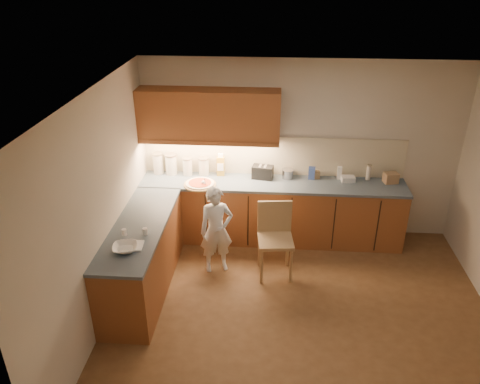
% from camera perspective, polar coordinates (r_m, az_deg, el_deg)
% --- Properties ---
extents(room, '(4.54, 4.50, 2.62)m').
position_cam_1_polar(room, '(4.81, 8.46, 0.47)').
color(room, brown).
rests_on(room, ground).
extents(l_counter, '(3.77, 2.62, 0.92)m').
position_cam_1_polar(l_counter, '(6.49, -1.05, -4.03)').
color(l_counter, brown).
rests_on(l_counter, ground).
extents(backsplash, '(3.75, 0.02, 0.58)m').
position_cam_1_polar(backsplash, '(6.79, 4.09, 4.43)').
color(backsplash, beige).
rests_on(backsplash, l_counter).
extents(upper_cabinets, '(1.95, 0.36, 0.73)m').
position_cam_1_polar(upper_cabinets, '(6.49, -3.82, 9.35)').
color(upper_cabinets, brown).
rests_on(upper_cabinets, ground).
extents(pizza_on_board, '(0.45, 0.45, 0.18)m').
position_cam_1_polar(pizza_on_board, '(6.57, -4.89, 1.00)').
color(pizza_on_board, tan).
rests_on(pizza_on_board, l_counter).
extents(child, '(0.51, 0.41, 1.20)m').
position_cam_1_polar(child, '(6.11, -2.90, -4.66)').
color(child, white).
rests_on(child, ground).
extents(wooden_chair, '(0.49, 0.49, 0.99)m').
position_cam_1_polar(wooden_chair, '(6.10, 4.29, -5.10)').
color(wooden_chair, tan).
rests_on(wooden_chair, ground).
extents(mixing_bowl, '(0.32, 0.32, 0.07)m').
position_cam_1_polar(mixing_bowl, '(5.26, -13.83, -6.65)').
color(mixing_bowl, white).
rests_on(mixing_bowl, l_counter).
extents(canister_a, '(0.16, 0.16, 0.32)m').
position_cam_1_polar(canister_a, '(6.96, -9.96, 3.47)').
color(canister_a, beige).
rests_on(canister_a, l_counter).
extents(canister_b, '(0.18, 0.18, 0.31)m').
position_cam_1_polar(canister_b, '(6.91, -8.38, 3.40)').
color(canister_b, silver).
rests_on(canister_b, l_counter).
extents(canister_c, '(0.14, 0.14, 0.27)m').
position_cam_1_polar(canister_c, '(6.86, -6.41, 3.13)').
color(canister_c, silver).
rests_on(canister_c, l_counter).
extents(canister_d, '(0.16, 0.16, 0.27)m').
position_cam_1_polar(canister_d, '(6.85, -4.44, 3.19)').
color(canister_d, beige).
rests_on(canister_d, l_counter).
extents(oil_jug, '(0.12, 0.09, 0.34)m').
position_cam_1_polar(oil_jug, '(6.80, -2.38, 3.27)').
color(oil_jug, '#B18923').
rests_on(oil_jug, l_counter).
extents(toaster, '(0.32, 0.22, 0.19)m').
position_cam_1_polar(toaster, '(6.73, 2.78, 2.44)').
color(toaster, black).
rests_on(toaster, l_counter).
extents(steel_pot, '(0.18, 0.18, 0.13)m').
position_cam_1_polar(steel_pot, '(6.77, 5.83, 2.24)').
color(steel_pot, '#A3A3A8').
rests_on(steel_pot, l_counter).
extents(blue_box, '(0.10, 0.08, 0.18)m').
position_cam_1_polar(blue_box, '(6.78, 8.74, 2.30)').
color(blue_box, '#2E468C').
rests_on(blue_box, l_counter).
extents(card_box_a, '(0.15, 0.11, 0.10)m').
position_cam_1_polar(card_box_a, '(6.83, 9.08, 2.10)').
color(card_box_a, '#A58359').
rests_on(card_box_a, l_counter).
extents(white_bottle, '(0.07, 0.07, 0.19)m').
position_cam_1_polar(white_bottle, '(6.86, 12.03, 2.30)').
color(white_bottle, silver).
rests_on(white_bottle, l_counter).
extents(flat_pack, '(0.20, 0.14, 0.08)m').
position_cam_1_polar(flat_pack, '(6.82, 13.03, 1.57)').
color(flat_pack, silver).
rests_on(flat_pack, l_counter).
extents(tall_jar, '(0.07, 0.07, 0.23)m').
position_cam_1_polar(tall_jar, '(6.92, 15.41, 2.35)').
color(tall_jar, silver).
rests_on(tall_jar, l_counter).
extents(card_box_b, '(0.21, 0.18, 0.15)m').
position_cam_1_polar(card_box_b, '(6.93, 17.92, 1.66)').
color(card_box_b, '#A68259').
rests_on(card_box_b, l_counter).
extents(dough_cloth, '(0.28, 0.23, 0.02)m').
position_cam_1_polar(dough_cloth, '(5.33, -13.19, -6.40)').
color(dough_cloth, white).
rests_on(dough_cloth, l_counter).
extents(spice_jar_a, '(0.07, 0.07, 0.07)m').
position_cam_1_polar(spice_jar_a, '(5.54, -13.94, -4.77)').
color(spice_jar_a, white).
rests_on(spice_jar_a, l_counter).
extents(spice_jar_b, '(0.07, 0.07, 0.08)m').
position_cam_1_polar(spice_jar_b, '(5.50, -11.50, -4.71)').
color(spice_jar_b, white).
rests_on(spice_jar_b, l_counter).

